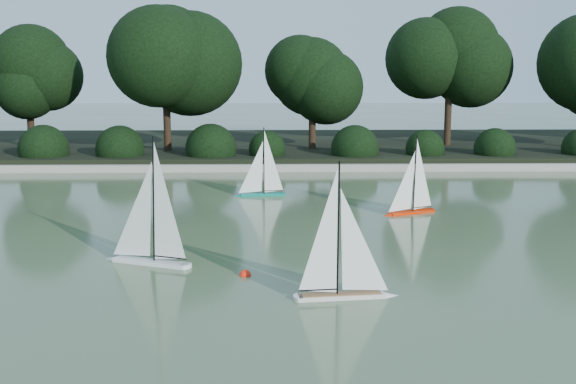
% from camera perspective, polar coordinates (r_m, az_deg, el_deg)
% --- Properties ---
extents(ground, '(80.00, 80.00, 0.00)m').
position_cam_1_polar(ground, '(9.27, -0.43, -6.61)').
color(ground, '#445633').
rests_on(ground, ground).
extents(pond_coping, '(40.00, 0.35, 0.18)m').
position_cam_1_polar(pond_coping, '(18.06, -0.84, 1.94)').
color(pond_coping, gray).
rests_on(pond_coping, ground).
extents(far_bank, '(40.00, 8.00, 0.30)m').
position_cam_1_polar(far_bank, '(22.02, -0.92, 3.58)').
color(far_bank, black).
rests_on(far_bank, ground).
extents(tree_line, '(26.31, 3.93, 4.39)m').
position_cam_1_polar(tree_line, '(20.35, 2.61, 10.06)').
color(tree_line, black).
rests_on(tree_line, ground).
extents(shrub_hedge, '(29.10, 1.10, 1.10)m').
position_cam_1_polar(shrub_hedge, '(18.91, -0.86, 3.41)').
color(shrub_hedge, black).
rests_on(shrub_hedge, ground).
extents(sailboat_white_a, '(1.31, 0.69, 1.84)m').
position_cam_1_polar(sailboat_white_a, '(9.94, -11.34, -3.94)').
color(sailboat_white_a, white).
rests_on(sailboat_white_a, ground).
extents(sailboat_white_b, '(1.26, 0.34, 1.71)m').
position_cam_1_polar(sailboat_white_b, '(8.38, 4.88, -6.61)').
color(sailboat_white_b, silver).
rests_on(sailboat_white_b, ground).
extents(sailboat_orange, '(1.06, 0.59, 1.51)m').
position_cam_1_polar(sailboat_orange, '(13.11, 9.43, -0.69)').
color(sailboat_orange, red).
rests_on(sailboat_orange, ground).
extents(sailboat_teal, '(1.09, 0.29, 1.49)m').
position_cam_1_polar(sailboat_teal, '(14.71, -2.39, 0.61)').
color(sailboat_teal, '#0A7F6F').
rests_on(sailboat_teal, ground).
extents(race_buoy, '(0.16, 0.16, 0.16)m').
position_cam_1_polar(race_buoy, '(9.28, -3.42, -6.61)').
color(race_buoy, '#FF260D').
rests_on(race_buoy, ground).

